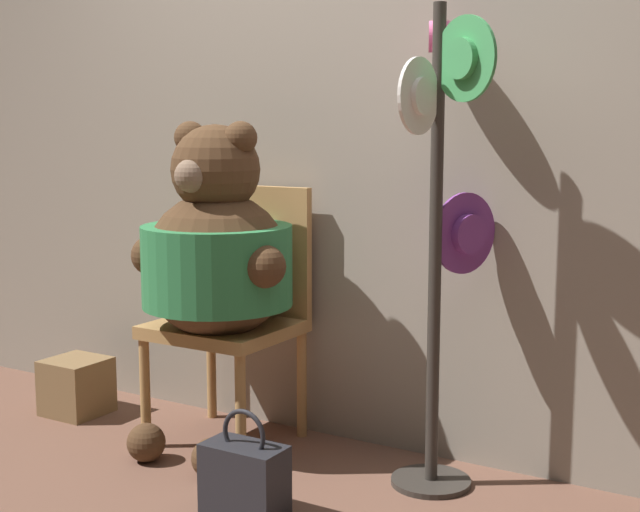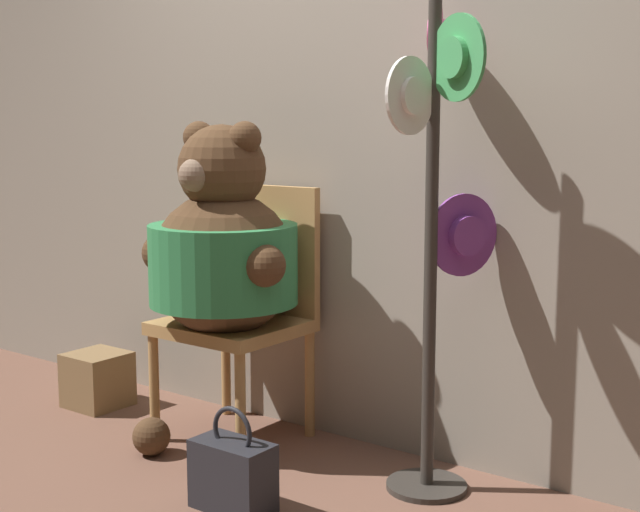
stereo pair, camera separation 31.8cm
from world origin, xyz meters
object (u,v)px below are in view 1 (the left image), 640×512
at_px(teddy_bear, 216,256).
at_px(handbag_on_ground, 244,477).
at_px(hat_display_rack, 444,208).
at_px(chair, 237,304).

height_order(teddy_bear, handbag_on_ground, teddy_bear).
relative_size(teddy_bear, hat_display_rack, 0.76).
bearing_deg(handbag_on_ground, teddy_bear, 135.43).
bearing_deg(teddy_bear, handbag_on_ground, -44.57).
distance_m(chair, handbag_on_ground, 0.85).
bearing_deg(teddy_bear, hat_display_rack, 7.99).
bearing_deg(chair, hat_display_rack, -2.69).
relative_size(chair, teddy_bear, 0.80).
xyz_separation_m(chair, hat_display_rack, (0.90, -0.04, 0.43)).
bearing_deg(chair, handbag_on_ground, -52.14).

